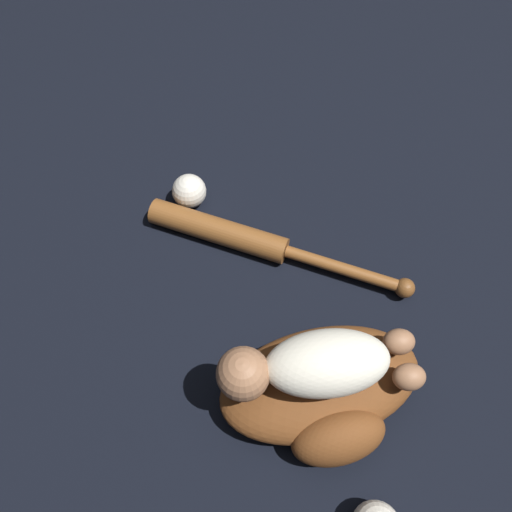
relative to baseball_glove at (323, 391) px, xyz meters
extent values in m
plane|color=black|center=(-0.07, 0.01, -0.05)|extent=(6.00, 6.00, 0.00)
ellipsoid|color=brown|center=(-0.01, -0.02, 0.00)|extent=(0.42, 0.34, 0.11)
ellipsoid|color=brown|center=(0.03, 0.07, 0.00)|extent=(0.19, 0.15, 0.11)
ellipsoid|color=silver|center=(-0.01, -0.02, 0.10)|extent=(0.24, 0.21, 0.10)
sphere|color=#936647|center=(0.11, -0.09, 0.10)|extent=(0.09, 0.09, 0.09)
ellipsoid|color=#936647|center=(-0.11, 0.08, 0.08)|extent=(0.07, 0.07, 0.05)
ellipsoid|color=#936647|center=(-0.14, 0.03, 0.08)|extent=(0.07, 0.07, 0.05)
cylinder|color=brown|center=(-0.07, -0.42, -0.02)|extent=(0.22, 0.30, 0.06)
cylinder|color=brown|center=(-0.22, -0.17, -0.02)|extent=(0.16, 0.24, 0.03)
sphere|color=brown|center=(-0.29, -0.06, -0.02)|extent=(0.04, 0.04, 0.04)
sphere|color=silver|center=(-0.07, -0.54, -0.01)|extent=(0.08, 0.08, 0.08)
camera|label=1|loc=(0.26, 0.14, 0.89)|focal=35.00mm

